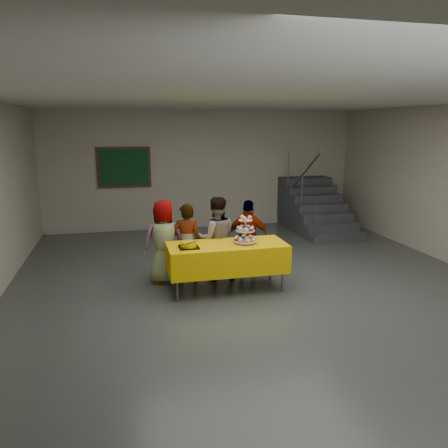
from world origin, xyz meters
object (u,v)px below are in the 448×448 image
at_px(schoolchild_d, 249,238).
at_px(noticeboard, 124,167).
at_px(bake_table, 227,257).
at_px(schoolchild_c, 216,239).
at_px(bear_cake, 189,244).
at_px(staircase, 313,210).
at_px(cupcake_stand, 245,233).
at_px(schoolchild_b, 187,243).
at_px(schoolchild_a, 164,242).

xyz_separation_m(schoolchild_d, noticeboard, (-2.04, 3.91, 0.93)).
relative_size(bake_table, schoolchild_c, 1.31).
xyz_separation_m(bear_cake, schoolchild_c, (0.57, 0.63, -0.11)).
distance_m(schoolchild_c, staircase, 4.56).
height_order(cupcake_stand, schoolchild_b, schoolchild_b).
bearing_deg(schoolchild_c, noticeboard, -66.91).
relative_size(schoolchild_b, staircase, 0.56).
bearing_deg(staircase, schoolchild_a, -142.94).
bearing_deg(staircase, schoolchild_b, -139.61).
xyz_separation_m(schoolchild_b, staircase, (3.76, 3.20, -0.19)).
distance_m(schoolchild_c, schoolchild_d, 0.62).
relative_size(bear_cake, staircase, 0.15).
bearing_deg(schoolchild_d, schoolchild_b, 30.90).
bearing_deg(schoolchild_c, schoolchild_b, 4.80).
bearing_deg(noticeboard, bake_table, -72.06).
height_order(schoolchild_b, noticeboard, noticeboard).
distance_m(cupcake_stand, schoolchild_c, 0.70).
bearing_deg(schoolchild_a, schoolchild_b, 169.23).
distance_m(schoolchild_a, staircase, 5.18).
bearing_deg(bake_table, schoolchild_b, 135.73).
bearing_deg(bear_cake, schoolchild_a, 113.92).
bearing_deg(schoolchild_a, cupcake_stand, 154.03).
bearing_deg(cupcake_stand, schoolchild_a, 153.00).
distance_m(cupcake_stand, schoolchild_b, 1.05).
height_order(bear_cake, schoolchild_b, schoolchild_b).
relative_size(cupcake_stand, schoolchild_d, 0.33).
height_order(bake_table, bear_cake, bear_cake).
relative_size(schoolchild_a, noticeboard, 1.09).
height_order(bake_table, schoolchild_d, schoolchild_d).
relative_size(bear_cake, schoolchild_d, 0.27).
bearing_deg(bear_cake, schoolchild_d, 31.89).
relative_size(cupcake_stand, schoolchild_c, 0.31).
relative_size(bake_table, cupcake_stand, 4.22).
relative_size(schoolchild_a, schoolchild_d, 1.05).
height_order(schoolchild_b, schoolchild_c, schoolchild_c).
bearing_deg(staircase, noticeboard, 169.89).
height_order(schoolchild_a, schoolchild_c, schoolchild_c).
bearing_deg(schoolchild_a, noticeboard, -81.02).
xyz_separation_m(schoolchild_b, noticeboard, (-0.92, 4.03, 0.93)).
relative_size(schoolchild_a, schoolchild_c, 0.98).
bearing_deg(bake_table, schoolchild_d, 49.98).
distance_m(bake_table, noticeboard, 4.92).
xyz_separation_m(bake_table, schoolchild_b, (-0.56, 0.54, 0.12)).
distance_m(bear_cake, schoolchild_b, 0.64).
relative_size(schoolchild_d, noticeboard, 1.03).
bearing_deg(noticeboard, schoolchild_b, -77.10).
distance_m(bake_table, staircase, 4.93).
xyz_separation_m(schoolchild_a, schoolchild_d, (1.49, 0.04, -0.03)).
relative_size(cupcake_stand, schoolchild_a, 0.32).
distance_m(bear_cake, staircase, 5.41).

